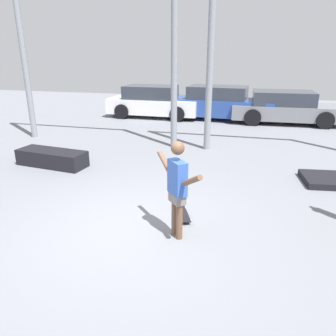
{
  "coord_description": "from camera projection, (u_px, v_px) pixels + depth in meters",
  "views": [
    {
      "loc": [
        1.82,
        -4.67,
        2.9
      ],
      "look_at": [
        0.31,
        1.22,
        0.73
      ],
      "focal_mm": 35.0,
      "sensor_mm": 36.0,
      "label": 1
    }
  ],
  "objects": [
    {
      "name": "ground_plane",
      "position": [
        133.0,
        229.0,
        5.66
      ],
      "size": [
        36.0,
        36.0,
        0.0
      ],
      "primitive_type": "plane",
      "color": "slate"
    },
    {
      "name": "skateboarder",
      "position": [
        177.0,
        185.0,
        5.15
      ],
      "size": [
        0.95,
        1.09,
        1.63
      ],
      "rotation": [
        0.0,
        0.0,
        -0.86
      ],
      "color": "brown",
      "rests_on": "ground_plane"
    },
    {
      "name": "skateboard",
      "position": [
        182.0,
        213.0,
        6.1
      ],
      "size": [
        0.48,
        0.77,
        0.08
      ],
      "rotation": [
        0.0,
        0.0,
        -1.17
      ],
      "color": "black",
      "rests_on": "ground_plane"
    },
    {
      "name": "grind_box",
      "position": [
        52.0,
        158.0,
        8.77
      ],
      "size": [
        1.97,
        0.88,
        0.42
      ],
      "primitive_type": "cube",
      "rotation": [
        0.0,
        0.0,
        -0.12
      ],
      "color": "black",
      "rests_on": "ground_plane"
    },
    {
      "name": "canopy_support_left",
      "position": [
        93.0,
        32.0,
        10.04
      ],
      "size": [
        5.35,
        0.2,
        5.7
      ],
      "color": "gray",
      "rests_on": "ground_plane"
    },
    {
      "name": "canopy_support_right",
      "position": [
        309.0,
        29.0,
        8.59
      ],
      "size": [
        5.35,
        0.2,
        5.7
      ],
      "color": "gray",
      "rests_on": "ground_plane"
    },
    {
      "name": "parked_car_white",
      "position": [
        153.0,
        102.0,
        15.22
      ],
      "size": [
        4.2,
        1.9,
        1.43
      ],
      "rotation": [
        0.0,
        0.0,
        -0.01
      ],
      "color": "white",
      "rests_on": "ground_plane"
    },
    {
      "name": "parked_car_blue",
      "position": [
        220.0,
        103.0,
        14.65
      ],
      "size": [
        4.71,
        2.11,
        1.47
      ],
      "rotation": [
        0.0,
        0.0,
        -0.07
      ],
      "color": "#284793",
      "rests_on": "ground_plane"
    },
    {
      "name": "parked_car_grey",
      "position": [
        285.0,
        108.0,
        13.91
      ],
      "size": [
        4.56,
        2.09,
        1.34
      ],
      "rotation": [
        0.0,
        0.0,
        0.04
      ],
      "color": "slate",
      "rests_on": "ground_plane"
    }
  ]
}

